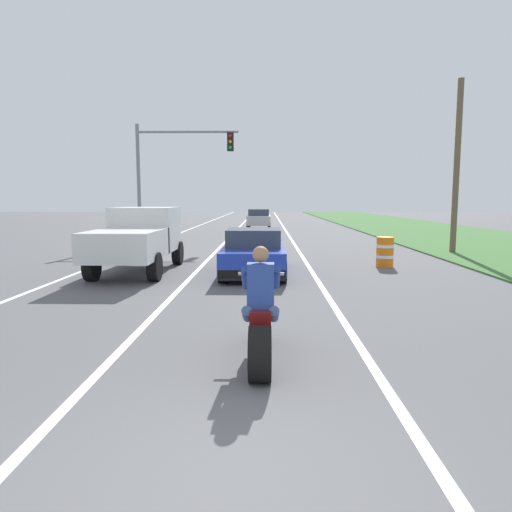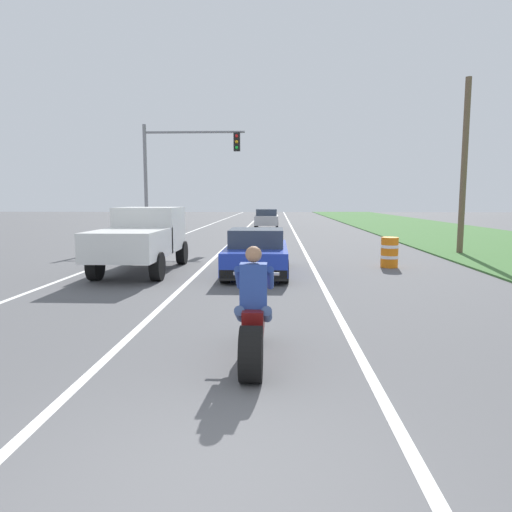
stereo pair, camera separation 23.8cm
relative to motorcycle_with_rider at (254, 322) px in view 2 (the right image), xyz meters
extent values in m
plane|color=#565659|center=(-0.29, -2.88, -0.59)|extent=(160.00, 160.00, 0.00)
cube|color=white|center=(-5.69, 17.12, -0.59)|extent=(0.14, 120.00, 0.01)
cube|color=white|center=(1.51, 17.12, -0.59)|extent=(0.14, 120.00, 0.01)
cube|color=white|center=(-2.09, 17.12, -0.59)|extent=(0.14, 120.00, 0.01)
cube|color=#3D6B33|center=(11.63, 17.12, -0.56)|extent=(10.00, 120.00, 0.06)
cylinder|color=black|center=(0.00, -0.60, -0.25)|extent=(0.28, 0.69, 0.69)
cylinder|color=black|center=(0.00, 0.95, -0.28)|extent=(0.12, 0.63, 0.63)
cube|color=#590F0F|center=(0.00, 0.23, 0.02)|extent=(0.28, 1.10, 0.36)
cylinder|color=#B2B2B7|center=(0.00, 0.87, 0.09)|extent=(0.08, 0.36, 0.73)
cylinder|color=#A5A5AA|center=(0.00, 0.85, 0.52)|extent=(0.70, 0.05, 0.05)
cube|color=navy|center=(0.00, 0.00, 0.50)|extent=(0.36, 0.24, 0.60)
sphere|color=#9E7051|center=(0.00, 0.00, 0.92)|extent=(0.22, 0.22, 0.22)
cylinder|color=#384C7A|center=(-0.18, 0.03, 0.10)|extent=(0.14, 0.47, 0.32)
cylinder|color=navy|center=(-0.22, 0.30, 0.55)|extent=(0.10, 0.51, 0.40)
cylinder|color=#384C7A|center=(0.18, 0.03, 0.10)|extent=(0.14, 0.47, 0.32)
cylinder|color=navy|center=(0.22, 0.30, 0.55)|extent=(0.10, 0.51, 0.40)
cube|color=#1E38B2|center=(-0.29, 7.80, -0.07)|extent=(1.80, 4.30, 0.64)
cube|color=#333D4C|center=(-0.29, 7.60, 0.51)|extent=(1.56, 1.70, 0.52)
cube|color=black|center=(-0.29, 5.75, -0.31)|extent=(1.76, 0.20, 0.28)
cylinder|color=black|center=(-1.09, 9.40, -0.27)|extent=(0.24, 0.64, 0.64)
cylinder|color=black|center=(0.51, 9.40, -0.27)|extent=(0.24, 0.64, 0.64)
cylinder|color=black|center=(-1.09, 6.20, -0.27)|extent=(0.24, 0.64, 0.64)
cylinder|color=black|center=(0.51, 6.20, -0.27)|extent=(0.24, 0.64, 0.64)
cube|color=silver|center=(-3.85, 8.94, 0.69)|extent=(1.90, 2.10, 1.40)
cube|color=#333D4C|center=(-3.85, 9.29, 1.07)|extent=(1.67, 0.29, 0.57)
cube|color=silver|center=(-3.85, 6.69, 0.39)|extent=(1.90, 2.70, 0.80)
cylinder|color=black|center=(-4.72, 9.74, -0.19)|extent=(0.28, 0.80, 0.80)
cylinder|color=black|center=(-2.98, 9.74, -0.19)|extent=(0.28, 0.80, 0.80)
cylinder|color=black|center=(-4.72, 6.39, -0.19)|extent=(0.28, 0.80, 0.80)
cylinder|color=black|center=(-2.98, 6.39, -0.19)|extent=(0.28, 0.80, 0.80)
cylinder|color=gray|center=(-6.41, 17.59, 2.41)|extent=(0.18, 0.18, 6.00)
cylinder|color=gray|center=(-3.87, 17.59, 5.01)|extent=(5.09, 0.12, 0.12)
cube|color=black|center=(-1.72, 17.59, 4.51)|extent=(0.32, 0.24, 0.90)
sphere|color=red|center=(-1.72, 17.45, 4.79)|extent=(0.16, 0.16, 0.16)
sphere|color=orange|center=(-1.72, 17.45, 4.51)|extent=(0.16, 0.16, 0.16)
sphere|color=green|center=(-1.72, 17.45, 4.23)|extent=(0.16, 0.16, 0.16)
cylinder|color=brown|center=(7.84, 13.21, 2.92)|extent=(0.24, 0.24, 7.03)
cylinder|color=orange|center=(4.03, 9.26, -0.09)|extent=(0.56, 0.56, 1.00)
cylinder|color=white|center=(4.03, 9.26, 0.11)|extent=(0.58, 0.58, 0.10)
cylinder|color=white|center=(4.03, 9.26, -0.24)|extent=(0.58, 0.58, 0.10)
cube|color=#B2B2B7|center=(-0.48, 29.95, 0.06)|extent=(1.76, 4.00, 0.70)
cube|color=#333D4C|center=(-0.48, 29.75, 0.66)|extent=(1.56, 2.00, 0.50)
cylinder|color=black|center=(-1.28, 31.35, -0.29)|extent=(0.20, 0.60, 0.60)
cylinder|color=black|center=(0.32, 31.35, -0.29)|extent=(0.20, 0.60, 0.60)
cylinder|color=black|center=(-1.28, 28.55, -0.29)|extent=(0.20, 0.60, 0.60)
cylinder|color=black|center=(0.32, 28.55, -0.29)|extent=(0.20, 0.60, 0.60)
camera|label=1|loc=(0.07, -6.09, 1.64)|focal=32.49mm
camera|label=2|loc=(0.31, -6.08, 1.64)|focal=32.49mm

